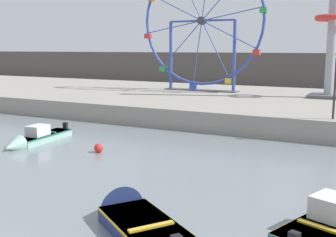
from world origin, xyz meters
name	(u,v)px	position (x,y,z in m)	size (l,w,h in m)	color
quay_promenade	(250,104)	(0.00, 27.77, 0.62)	(110.00, 18.51, 1.24)	gray
distant_town_skyline	(300,71)	(0.00, 48.04, 2.20)	(140.00, 3.00, 4.40)	#564C47
motorboat_navy_blue	(132,218)	(3.36, 5.25, 0.23)	(4.22, 3.54, 1.41)	navy
motorboat_seafoam	(34,139)	(-6.78, 11.70, 0.28)	(1.39, 4.90, 1.24)	#93BCAD
ferris_wheel_blue_frame	(202,23)	(-5.20, 30.21, 7.09)	(11.32, 1.20, 11.65)	#334CA8
drop_tower_steel_tower	(334,11)	(5.52, 29.80, 7.65)	(2.80, 2.80, 15.50)	#999EA3
promenade_lamp_near	(336,75)	(7.03, 19.42, 3.59)	(0.32, 0.32, 3.55)	#2D2D33
mooring_buoy_orange	(99,148)	(-2.64, 11.73, 0.22)	(0.44, 0.44, 0.44)	red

